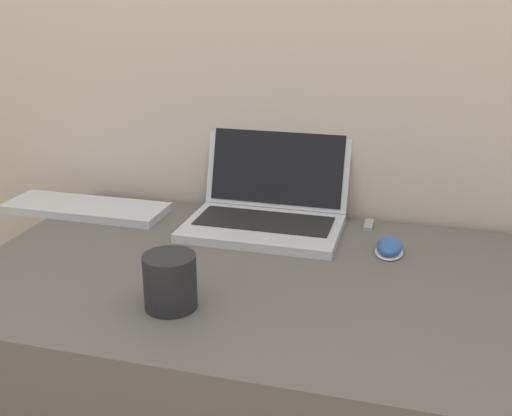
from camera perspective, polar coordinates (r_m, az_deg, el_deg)
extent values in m
cube|color=silver|center=(1.37, 0.61, -1.93)|extent=(0.35, 0.23, 0.02)
cube|color=black|center=(1.39, 0.79, -1.23)|extent=(0.31, 0.13, 0.00)
cube|color=silver|center=(1.47, 2.05, 3.96)|extent=(0.35, 0.07, 0.20)
cube|color=black|center=(1.47, 2.00, 3.97)|extent=(0.33, 0.06, 0.18)
cylinder|color=#232326|center=(1.05, -8.18, -6.94)|extent=(0.09, 0.09, 0.10)
cylinder|color=black|center=(1.03, -8.30, -4.71)|extent=(0.08, 0.08, 0.01)
ellipsoid|color=white|center=(1.30, 12.55, -4.08)|extent=(0.06, 0.09, 0.01)
ellipsoid|color=#2D569E|center=(1.30, 12.59, -3.58)|extent=(0.05, 0.09, 0.03)
cube|color=silver|center=(1.56, -15.90, 0.00)|extent=(0.41, 0.14, 0.02)
cube|color=#99999E|center=(1.44, 10.68, -1.57)|extent=(0.02, 0.06, 0.01)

